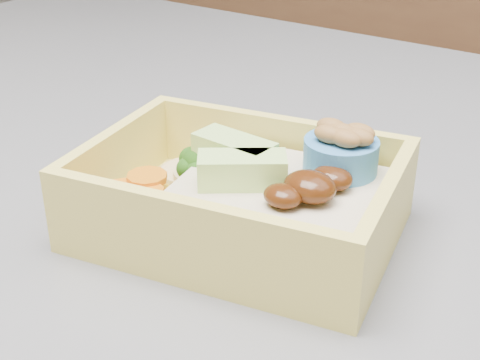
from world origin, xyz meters
The scene contains 1 object.
bento_box centered at (0.05, -0.14, 0.94)m, with size 0.21×0.17×0.07m.
Camera 1 is at (0.25, -0.44, 1.14)m, focal length 50.00 mm.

